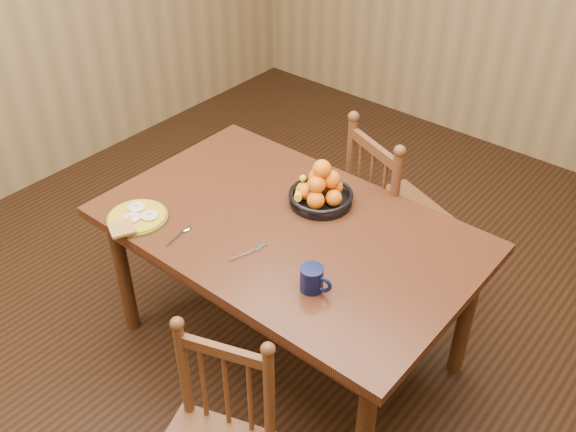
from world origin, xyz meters
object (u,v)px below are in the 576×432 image
Objects in this scene: fruit_bowl at (321,191)px; coffee_mug at (313,279)px; breakfast_plate at (137,217)px; chair_far at (392,212)px; dining_table at (288,241)px.

coffee_mug is at bearing -55.53° from fruit_bowl.
fruit_bowl is (0.53, 0.61, 0.05)m from breakfast_plate.
chair_far is 1.29m from breakfast_plate.
coffee_mug reaches higher than dining_table.
dining_table is 11.96× the size of coffee_mug.
chair_far is 3.21× the size of breakfast_plate.
coffee_mug reaches higher than breakfast_plate.
fruit_bowl is at bearing 98.96° from chair_far.
fruit_bowl reaches higher than breakfast_plate.
dining_table is at bearing 36.15° from breakfast_plate.
dining_table is 1.64× the size of chair_far.
chair_far is at bearing 77.62° from fruit_bowl.
chair_far is 7.29× the size of coffee_mug.
coffee_mug is at bearing -37.08° from dining_table.
breakfast_plate is 2.27× the size of coffee_mug.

